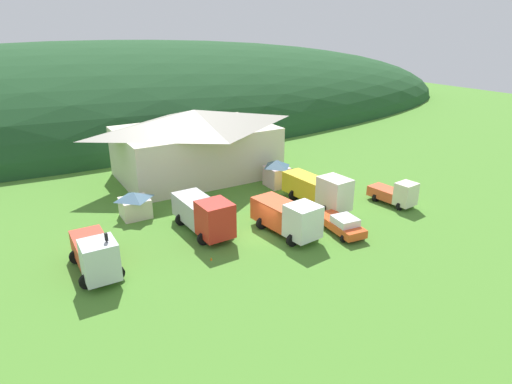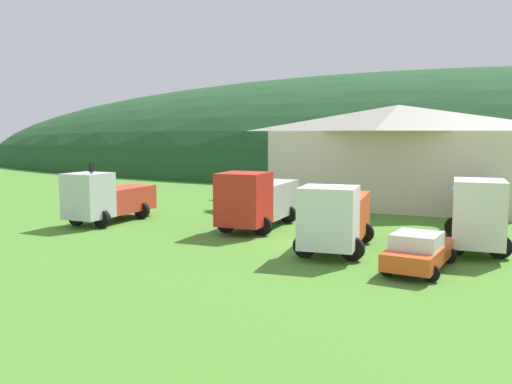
{
  "view_description": "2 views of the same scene",
  "coord_description": "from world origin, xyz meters",
  "px_view_note": "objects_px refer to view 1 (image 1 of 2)",
  "views": [
    {
      "loc": [
        -17.79,
        -29.04,
        17.22
      ],
      "look_at": [
        1.19,
        2.8,
        2.86
      ],
      "focal_mm": 30.51,
      "sensor_mm": 36.0,
      "label": 1
    },
    {
      "loc": [
        9.26,
        -26.33,
        5.8
      ],
      "look_at": [
        -2.66,
        -0.03,
        2.58
      ],
      "focal_mm": 37.74,
      "sensor_mm": 36.0,
      "label": 2
    }
  ],
  "objects_px": {
    "crane_truck_red": "(204,214)",
    "play_shed_cream": "(135,204)",
    "depot_building": "(196,142)",
    "service_pickup_orange": "(341,224)",
    "play_shed_pink": "(277,173)",
    "traffic_cone_near_pickup": "(211,260)",
    "tow_truck_silver": "(95,254)",
    "heavy_rig_white": "(288,216)",
    "traffic_light_west": "(108,253)",
    "traffic_cone_mid_row": "(271,221)",
    "light_truck_cream": "(396,193)",
    "heavy_rig_striped": "(319,189)"
  },
  "relations": [
    {
      "from": "crane_truck_red",
      "to": "tow_truck_silver",
      "type": "bearing_deg",
      "value": -79.51
    },
    {
      "from": "depot_building",
      "to": "service_pickup_orange",
      "type": "xyz_separation_m",
      "value": [
        4.6,
        -20.98,
        -3.28
      ]
    },
    {
      "from": "light_truck_cream",
      "to": "play_shed_cream",
      "type": "bearing_deg",
      "value": -120.99
    },
    {
      "from": "heavy_rig_white",
      "to": "traffic_cone_mid_row",
      "type": "relative_size",
      "value": 13.68
    },
    {
      "from": "play_shed_cream",
      "to": "heavy_rig_white",
      "type": "distance_m",
      "value": 14.73
    },
    {
      "from": "play_shed_pink",
      "to": "traffic_cone_mid_row",
      "type": "height_order",
      "value": "play_shed_pink"
    },
    {
      "from": "traffic_light_west",
      "to": "heavy_rig_white",
      "type": "bearing_deg",
      "value": 0.08
    },
    {
      "from": "play_shed_pink",
      "to": "traffic_light_west",
      "type": "distance_m",
      "value": 23.59
    },
    {
      "from": "depot_building",
      "to": "play_shed_pink",
      "type": "distance_m",
      "value": 10.57
    },
    {
      "from": "heavy_rig_white",
      "to": "traffic_cone_near_pickup",
      "type": "height_order",
      "value": "heavy_rig_white"
    },
    {
      "from": "depot_building",
      "to": "service_pickup_orange",
      "type": "bearing_deg",
      "value": -77.64
    },
    {
      "from": "tow_truck_silver",
      "to": "traffic_light_west",
      "type": "xyz_separation_m",
      "value": [
        0.58,
        -1.91,
        0.81
      ]
    },
    {
      "from": "tow_truck_silver",
      "to": "traffic_cone_near_pickup",
      "type": "height_order",
      "value": "tow_truck_silver"
    },
    {
      "from": "play_shed_cream",
      "to": "play_shed_pink",
      "type": "relative_size",
      "value": 0.92
    },
    {
      "from": "depot_building",
      "to": "crane_truck_red",
      "type": "height_order",
      "value": "depot_building"
    },
    {
      "from": "play_shed_pink",
      "to": "traffic_cone_mid_row",
      "type": "distance_m",
      "value": 9.65
    },
    {
      "from": "tow_truck_silver",
      "to": "traffic_light_west",
      "type": "height_order",
      "value": "traffic_light_west"
    },
    {
      "from": "play_shed_cream",
      "to": "light_truck_cream",
      "type": "distance_m",
      "value": 25.81
    },
    {
      "from": "traffic_cone_near_pickup",
      "to": "tow_truck_silver",
      "type": "bearing_deg",
      "value": 162.58
    },
    {
      "from": "tow_truck_silver",
      "to": "crane_truck_red",
      "type": "height_order",
      "value": "crane_truck_red"
    },
    {
      "from": "traffic_light_west",
      "to": "traffic_cone_mid_row",
      "type": "height_order",
      "value": "traffic_light_west"
    },
    {
      "from": "traffic_cone_near_pickup",
      "to": "traffic_cone_mid_row",
      "type": "distance_m",
      "value": 8.69
    },
    {
      "from": "crane_truck_red",
      "to": "play_shed_cream",
      "type": "bearing_deg",
      "value": -148.77
    },
    {
      "from": "traffic_cone_near_pickup",
      "to": "depot_building",
      "type": "bearing_deg",
      "value": 69.41
    },
    {
      "from": "service_pickup_orange",
      "to": "play_shed_cream",
      "type": "bearing_deg",
      "value": -124.99
    },
    {
      "from": "depot_building",
      "to": "light_truck_cream",
      "type": "relative_size",
      "value": 3.78
    },
    {
      "from": "tow_truck_silver",
      "to": "play_shed_cream",
      "type": "bearing_deg",
      "value": 148.06
    },
    {
      "from": "play_shed_cream",
      "to": "tow_truck_silver",
      "type": "height_order",
      "value": "tow_truck_silver"
    },
    {
      "from": "depot_building",
      "to": "crane_truck_red",
      "type": "bearing_deg",
      "value": -111.08
    },
    {
      "from": "play_shed_pink",
      "to": "play_shed_cream",
      "type": "bearing_deg",
      "value": -179.38
    },
    {
      "from": "depot_building",
      "to": "traffic_light_west",
      "type": "distance_m",
      "value": 24.01
    },
    {
      "from": "depot_building",
      "to": "traffic_cone_near_pickup",
      "type": "height_order",
      "value": "depot_building"
    },
    {
      "from": "heavy_rig_white",
      "to": "traffic_cone_near_pickup",
      "type": "bearing_deg",
      "value": -91.68
    },
    {
      "from": "traffic_light_west",
      "to": "light_truck_cream",
      "type": "bearing_deg",
      "value": -0.26
    },
    {
      "from": "heavy_rig_striped",
      "to": "service_pickup_orange",
      "type": "distance_m",
      "value": 6.13
    },
    {
      "from": "traffic_light_west",
      "to": "traffic_cone_near_pickup",
      "type": "distance_m",
      "value": 7.86
    },
    {
      "from": "depot_building",
      "to": "traffic_light_west",
      "type": "height_order",
      "value": "depot_building"
    },
    {
      "from": "traffic_cone_mid_row",
      "to": "traffic_cone_near_pickup",
      "type": "bearing_deg",
      "value": -154.88
    },
    {
      "from": "play_shed_pink",
      "to": "service_pickup_orange",
      "type": "relative_size",
      "value": 0.58
    },
    {
      "from": "depot_building",
      "to": "play_shed_cream",
      "type": "relative_size",
      "value": 6.78
    },
    {
      "from": "heavy_rig_striped",
      "to": "light_truck_cream",
      "type": "bearing_deg",
      "value": 57.62
    },
    {
      "from": "service_pickup_orange",
      "to": "play_shed_pink",
      "type": "bearing_deg",
      "value": 178.7
    },
    {
      "from": "traffic_cone_near_pickup",
      "to": "light_truck_cream",
      "type": "bearing_deg",
      "value": 1.33
    },
    {
      "from": "light_truck_cream",
      "to": "service_pickup_orange",
      "type": "bearing_deg",
      "value": -84.08
    },
    {
      "from": "heavy_rig_white",
      "to": "traffic_light_west",
      "type": "relative_size",
      "value": 1.78
    },
    {
      "from": "play_shed_pink",
      "to": "traffic_cone_mid_row",
      "type": "xyz_separation_m",
      "value": [
        -5.69,
        -7.63,
        -1.58
      ]
    },
    {
      "from": "heavy_rig_white",
      "to": "service_pickup_orange",
      "type": "relative_size",
      "value": 1.34
    },
    {
      "from": "depot_building",
      "to": "light_truck_cream",
      "type": "xyz_separation_m",
      "value": [
        13.54,
        -18.99,
        -2.86
      ]
    },
    {
      "from": "play_shed_cream",
      "to": "traffic_cone_mid_row",
      "type": "bearing_deg",
      "value": -35.37
    },
    {
      "from": "play_shed_cream",
      "to": "heavy_rig_striped",
      "type": "height_order",
      "value": "heavy_rig_striped"
    }
  ]
}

